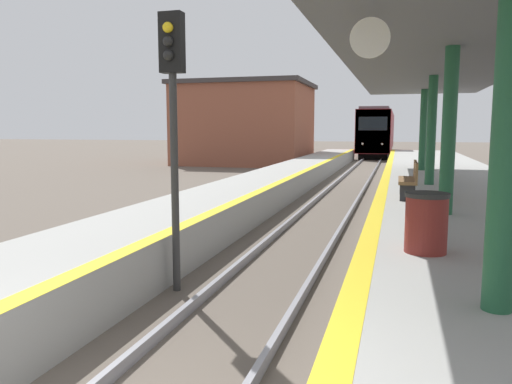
% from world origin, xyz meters
% --- Properties ---
extents(train, '(2.83, 23.87, 4.42)m').
position_xyz_m(train, '(0.00, 50.65, 2.25)').
color(train, black).
rests_on(train, ground).
extents(signal_near, '(0.36, 0.31, 4.34)m').
position_xyz_m(signal_near, '(-1.32, 4.36, 3.04)').
color(signal_near, '#2D2D2D').
rests_on(signal_near, ground).
extents(station_canopy, '(4.67, 22.60, 3.55)m').
position_xyz_m(station_canopy, '(3.01, 10.79, 4.22)').
color(station_canopy, '#1E5133').
rests_on(station_canopy, platform_right).
extents(trash_bin, '(0.61, 0.61, 0.85)m').
position_xyz_m(trash_bin, '(2.46, 4.51, 1.28)').
color(trash_bin, maroon).
rests_on(trash_bin, platform_right).
extents(bench, '(0.44, 1.60, 0.92)m').
position_xyz_m(bench, '(2.36, 10.30, 1.34)').
color(bench, brown).
rests_on(bench, platform_right).
extents(station_building, '(9.42, 8.10, 5.93)m').
position_xyz_m(station_building, '(-8.89, 32.75, 2.98)').
color(station_building, brown).
rests_on(station_building, ground).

